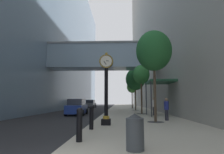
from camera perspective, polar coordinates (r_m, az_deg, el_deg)
ground_plane at (r=30.95m, az=-1.23°, el=-9.70°), size 110.00×110.00×0.00m
sidewalk_right at (r=33.93m, az=5.00°, el=-9.31°), size 6.92×80.00×0.14m
building_block_left at (r=39.02m, az=-19.10°, el=14.40°), size 23.64×80.00×30.98m
street_clock at (r=11.90m, az=-1.68°, el=-2.15°), size 0.84×0.55×4.36m
bollard_nearest at (r=7.21m, az=-9.39°, el=-13.17°), size 0.22×0.22×1.17m
bollard_second at (r=10.13m, az=-5.94°, el=-11.36°), size 0.22×0.22×1.17m
street_tree_near at (r=14.14m, az=11.95°, el=7.31°), size 2.44×2.44×6.27m
street_tree_mid_near at (r=22.04m, az=8.41°, el=0.59°), size 1.83×1.83×5.34m
street_tree_mid_far at (r=30.22m, az=6.74°, el=-0.67°), size 2.92×2.92×6.32m
street_tree_far at (r=38.34m, az=5.80°, el=-2.92°), size 1.99×1.99×5.18m
trash_bin at (r=5.95m, az=6.63°, el=-15.30°), size 0.53×0.53×1.05m
pedestrian_walking at (r=19.99m, az=12.07°, el=-8.12°), size 0.44×0.44×1.72m
pedestrian_by_clock at (r=15.04m, az=15.43°, el=-8.76°), size 0.46×0.46×1.61m
storefront_awning at (r=19.49m, az=13.53°, el=-1.56°), size 2.40×3.60×3.30m
car_grey_near at (r=44.03m, az=-6.21°, el=-7.72°), size 2.18×4.15×1.74m
car_blue_mid at (r=22.18m, az=-10.08°, el=-8.57°), size 2.01×4.44×1.74m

